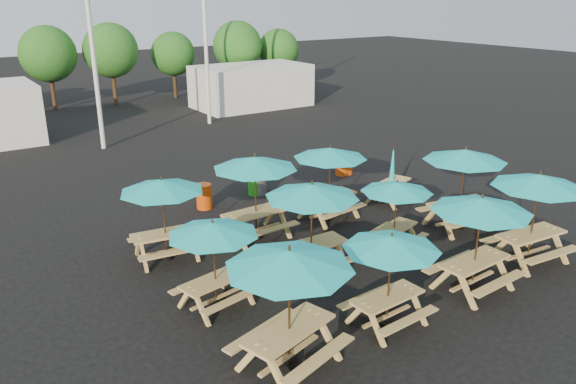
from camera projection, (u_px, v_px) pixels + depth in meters
ground at (317, 242)px, 16.42m from camera, size 120.00×120.00×0.00m
picnic_unit_0 at (289, 265)px, 10.24m from camera, size 3.00×3.00×2.50m
picnic_unit_1 at (213, 233)px, 12.43m from camera, size 2.42×2.42×2.12m
picnic_unit_2 at (162, 190)px, 14.72m from camera, size 2.50×2.50×2.29m
picnic_unit_3 at (391, 247)px, 11.70m from camera, size 2.20×2.20×2.14m
picnic_unit_4 at (312, 195)px, 13.91m from camera, size 2.44×2.44×2.44m
picnic_unit_5 at (255, 167)px, 15.97m from camera, size 2.54×2.54×2.52m
picnic_unit_6 at (481, 209)px, 13.07m from camera, size 2.47×2.47×2.42m
picnic_unit_7 at (397, 191)px, 15.34m from camera, size 2.43×2.43×2.03m
picnic_unit_8 at (330, 156)px, 17.43m from camera, size 2.58×2.58×2.38m
picnic_unit_9 at (539, 185)px, 14.52m from camera, size 2.65×2.65×2.49m
picnic_unit_10 at (465, 159)px, 16.65m from camera, size 2.81×2.81×2.53m
picnic_unit_11 at (392, 177)px, 19.31m from camera, size 2.02×1.88×2.14m
waste_bin_0 at (204, 196)px, 18.83m from camera, size 0.53×0.53×0.85m
waste_bin_1 at (257, 181)px, 20.38m from camera, size 0.53×0.53×0.85m
waste_bin_2 at (259, 183)px, 20.15m from camera, size 0.53×0.53×0.85m
waste_bin_3 at (255, 183)px, 20.14m from camera, size 0.53×0.53×0.85m
waste_bin_4 at (346, 164)px, 22.45m from camera, size 0.53×0.53×0.85m
waste_bin_5 at (342, 165)px, 22.31m from camera, size 0.53×0.53×0.85m
mast_0 at (89, 14)px, 24.29m from camera, size 0.20×0.20×12.00m
mast_1 at (204, 11)px, 29.28m from camera, size 0.20×0.20×12.00m
event_tent_1 at (251, 86)px, 35.57m from camera, size 7.00×4.00×2.60m
tree_3 at (48, 54)px, 33.66m from camera, size 3.36×3.36×5.09m
tree_4 at (111, 50)px, 35.21m from camera, size 3.41×3.41×5.17m
tree_5 at (173, 54)px, 37.98m from camera, size 2.94×2.94×4.45m
tree_6 at (237, 46)px, 38.55m from camera, size 3.38×3.38×5.13m
tree_7 at (279, 50)px, 40.51m from camera, size 2.95×2.95×4.48m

